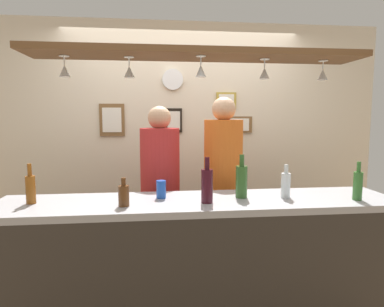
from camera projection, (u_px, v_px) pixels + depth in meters
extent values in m
cube|color=beige|center=(182.00, 143.00, 3.59)|extent=(4.40, 0.06, 2.60)
cube|color=#99999E|center=(199.00, 203.00, 2.19)|extent=(2.70, 0.55, 0.04)
cube|color=#2D2823|center=(205.00, 296.00, 2.00)|extent=(2.65, 0.04, 0.99)
cube|color=brown|center=(199.00, 54.00, 2.13)|extent=(2.20, 0.36, 0.04)
cylinder|color=silver|center=(64.00, 56.00, 2.07)|extent=(0.06, 0.06, 0.00)
cylinder|color=silver|center=(64.00, 61.00, 2.07)|extent=(0.01, 0.01, 0.06)
cone|color=silver|center=(65.00, 71.00, 2.08)|extent=(0.07, 0.07, 0.08)
cylinder|color=silver|center=(129.00, 57.00, 2.11)|extent=(0.06, 0.06, 0.00)
cylinder|color=silver|center=(129.00, 62.00, 2.11)|extent=(0.01, 0.01, 0.06)
cone|color=silver|center=(129.00, 72.00, 2.12)|extent=(0.07, 0.07, 0.08)
cylinder|color=silver|center=(201.00, 56.00, 2.07)|extent=(0.06, 0.06, 0.00)
cylinder|color=silver|center=(201.00, 61.00, 2.07)|extent=(0.01, 0.01, 0.06)
cone|color=silver|center=(201.00, 71.00, 2.08)|extent=(0.07, 0.07, 0.08)
cylinder|color=silver|center=(265.00, 59.00, 2.18)|extent=(0.06, 0.06, 0.00)
cylinder|color=silver|center=(265.00, 64.00, 2.18)|extent=(0.01, 0.01, 0.06)
cone|color=silver|center=(264.00, 73.00, 2.19)|extent=(0.07, 0.07, 0.08)
cylinder|color=silver|center=(323.00, 61.00, 2.25)|extent=(0.06, 0.06, 0.00)
cylinder|color=silver|center=(323.00, 65.00, 2.25)|extent=(0.01, 0.01, 0.06)
cone|color=silver|center=(323.00, 75.00, 2.26)|extent=(0.07, 0.07, 0.08)
cube|color=#2D334C|center=(161.00, 251.00, 2.90)|extent=(0.17, 0.18, 0.80)
cylinder|color=red|center=(160.00, 168.00, 2.82)|extent=(0.34, 0.34, 0.69)
sphere|color=tan|center=(159.00, 118.00, 2.77)|extent=(0.20, 0.20, 0.20)
cube|color=#2D334C|center=(222.00, 246.00, 2.96)|extent=(0.17, 0.18, 0.84)
cylinder|color=orange|center=(223.00, 161.00, 2.87)|extent=(0.34, 0.34, 0.73)
sphere|color=tan|center=(224.00, 109.00, 2.82)|extent=(0.21, 0.21, 0.21)
cylinder|color=#336B2D|center=(358.00, 186.00, 2.18)|extent=(0.06, 0.06, 0.19)
cylinder|color=#336B2D|center=(359.00, 167.00, 2.16)|extent=(0.03, 0.03, 0.07)
cylinder|color=#380F19|center=(207.00, 186.00, 2.10)|extent=(0.08, 0.08, 0.22)
cylinder|color=#380F19|center=(207.00, 163.00, 2.09)|extent=(0.03, 0.03, 0.08)
cylinder|color=#2D5623|center=(241.00, 182.00, 2.24)|extent=(0.08, 0.08, 0.22)
cylinder|color=#2D5623|center=(242.00, 160.00, 2.22)|extent=(0.03, 0.03, 0.08)
cylinder|color=silver|center=(286.00, 185.00, 2.24)|extent=(0.06, 0.06, 0.17)
cylinder|color=silver|center=(286.00, 169.00, 2.23)|extent=(0.03, 0.03, 0.06)
cylinder|color=#512D14|center=(124.00, 196.00, 2.03)|extent=(0.07, 0.07, 0.13)
cylinder|color=#512D14|center=(123.00, 182.00, 2.02)|extent=(0.03, 0.03, 0.05)
cylinder|color=brown|center=(31.00, 190.00, 2.09)|extent=(0.06, 0.06, 0.18)
cylinder|color=brown|center=(29.00, 170.00, 2.07)|extent=(0.03, 0.03, 0.08)
cylinder|color=#1E4CB2|center=(161.00, 189.00, 2.23)|extent=(0.07, 0.07, 0.12)
cube|color=black|center=(174.00, 120.00, 3.51)|extent=(0.18, 0.02, 0.26)
cube|color=white|center=(174.00, 120.00, 3.50)|extent=(0.14, 0.01, 0.20)
cube|color=brown|center=(112.00, 120.00, 3.44)|extent=(0.26, 0.02, 0.34)
cube|color=white|center=(112.00, 120.00, 3.43)|extent=(0.20, 0.01, 0.26)
cube|color=#B29338|center=(226.00, 101.00, 3.55)|extent=(0.22, 0.02, 0.18)
cube|color=white|center=(226.00, 101.00, 3.54)|extent=(0.17, 0.01, 0.14)
cube|color=brown|center=(239.00, 125.00, 3.60)|extent=(0.30, 0.02, 0.18)
cube|color=white|center=(239.00, 125.00, 3.58)|extent=(0.23, 0.01, 0.14)
cylinder|color=white|center=(173.00, 79.00, 3.45)|extent=(0.22, 0.03, 0.22)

